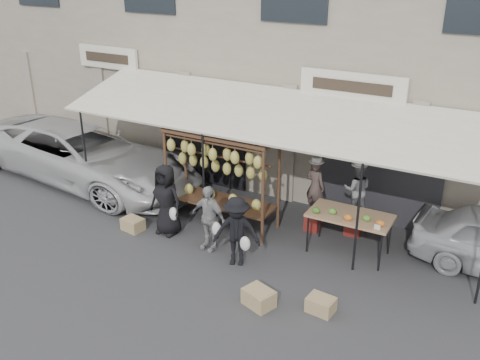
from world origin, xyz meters
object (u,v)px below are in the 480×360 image
object	(u,v)px
customer_mid	(209,218)
crate_near_a	(259,298)
banana_rack	(220,161)
produce_table	(350,217)
vendor_left	(315,187)
crate_far	(133,224)
vendor_right	(357,189)
customer_right	(237,231)
customer_left	(166,200)
van	(78,141)
crate_near_b	(321,305)

from	to	relation	value
customer_mid	crate_near_a	size ratio (longest dim) A/B	2.74
banana_rack	produce_table	size ratio (longest dim) A/B	1.53
banana_rack	vendor_left	bearing A→B (deg)	20.88
crate_far	produce_table	bearing A→B (deg)	16.39
banana_rack	vendor_right	distance (m)	3.08
customer_right	customer_left	bearing A→B (deg)	149.27
vendor_right	van	xyz separation A→B (m)	(-7.67, -0.53, -0.01)
customer_mid	crate_near_b	size ratio (longest dim) A/B	3.09
customer_left	crate_near_b	world-z (taller)	customer_left
produce_table	vendor_left	distance (m)	1.22
van	produce_table	bearing A→B (deg)	-86.37
crate_near_b	customer_right	bearing A→B (deg)	162.31
customer_right	crate_near_b	world-z (taller)	customer_right
customer_right	crate_near_a	size ratio (longest dim) A/B	2.79
customer_left	van	size ratio (longest dim) A/B	0.31
produce_table	vendor_right	bearing A→B (deg)	99.25
customer_right	crate_near_b	bearing A→B (deg)	-37.53
vendor_left	crate_near_b	size ratio (longest dim) A/B	2.66
produce_table	banana_rack	bearing A→B (deg)	-177.54
banana_rack	vendor_left	size ratio (longest dim) A/B	2.07
customer_mid	van	size ratio (longest dim) A/B	0.28
produce_table	customer_left	bearing A→B (deg)	-164.37
banana_rack	crate_far	distance (m)	2.48
banana_rack	crate_near_a	bearing A→B (deg)	-47.09
vendor_left	van	size ratio (longest dim) A/B	0.24
crate_near_a	crate_near_b	distance (m)	1.11
customer_right	crate_near_a	world-z (taller)	customer_right
customer_mid	customer_left	bearing A→B (deg)	-179.11
vendor_right	vendor_left	bearing A→B (deg)	-1.84
banana_rack	van	world-z (taller)	banana_rack
customer_right	van	world-z (taller)	van
produce_table	customer_left	distance (m)	4.00
crate_near_b	vendor_right	bearing A→B (deg)	96.98
customer_right	produce_table	bearing A→B (deg)	18.45
produce_table	vendor_left	size ratio (longest dim) A/B	1.35
crate_near_a	van	xyz separation A→B (m)	(-7.00, 2.84, 0.94)
banana_rack	crate_near_a	distance (m)	3.52
produce_table	vendor_left	bearing A→B (deg)	148.35
customer_mid	crate_near_b	world-z (taller)	customer_mid
customer_mid	customer_right	distance (m)	0.85
vendor_right	crate_far	bearing A→B (deg)	8.75
produce_table	crate_near_b	distance (m)	2.25
vendor_right	van	world-z (taller)	van
produce_table	customer_mid	bearing A→B (deg)	-155.53
vendor_left	vendor_right	bearing A→B (deg)	-149.97
customer_mid	van	world-z (taller)	van
crate_near_a	crate_near_b	xyz separation A→B (m)	(1.05, 0.37, -0.02)
customer_left	customer_right	world-z (taller)	customer_left
crate_far	vendor_right	bearing A→B (deg)	26.59
vendor_left	customer_right	world-z (taller)	vendor_left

